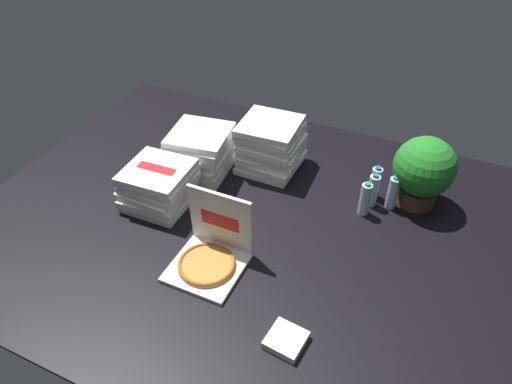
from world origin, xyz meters
TOP-DOWN VIEW (x-y plane):
  - ground_plane at (0.00, 0.00)m, footprint 3.20×2.40m
  - open_pizza_box at (-0.05, -0.38)m, footprint 0.36×0.37m
  - pizza_stack_right_mid at (-0.11, 0.55)m, footprint 0.40×0.39m
  - pizza_stack_left_far at (-0.51, 0.31)m, footprint 0.42×0.43m
  - pizza_stack_right_near at (-0.57, -0.07)m, footprint 0.40×0.40m
  - water_bottle_0 at (0.59, 0.44)m, footprint 0.06×0.06m
  - water_bottle_1 at (0.57, 0.34)m, footprint 0.06×0.06m
  - water_bottle_2 at (0.58, 0.52)m, footprint 0.06×0.06m
  - water_bottle_3 at (0.70, 0.47)m, footprint 0.06×0.06m
  - potted_plant at (0.83, 0.58)m, footprint 0.36×0.36m
  - napkin_pile at (0.48, -0.66)m, footprint 0.18×0.18m

SIDE VIEW (x-z plane):
  - ground_plane at x=0.00m, z-range -0.02..0.00m
  - napkin_pile at x=0.48m, z-range 0.00..0.04m
  - open_pizza_box at x=-0.05m, z-range -0.12..0.27m
  - water_bottle_0 at x=0.59m, z-range -0.01..0.22m
  - water_bottle_1 at x=0.57m, z-range -0.01..0.22m
  - water_bottle_2 at x=0.58m, z-range -0.01..0.22m
  - water_bottle_3 at x=0.70m, z-range -0.01..0.22m
  - pizza_stack_right_near at x=-0.57m, z-range 0.00..0.25m
  - pizza_stack_left_far at x=-0.51m, z-range 0.00..0.29m
  - pizza_stack_right_mid at x=-0.11m, z-range 0.00..0.34m
  - potted_plant at x=0.83m, z-range 0.02..0.46m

